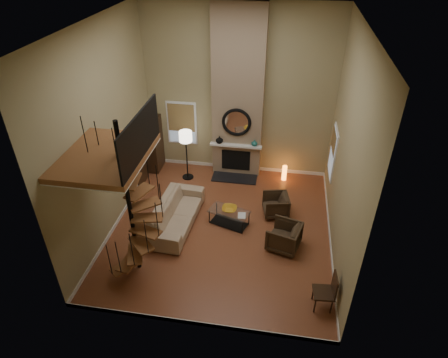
% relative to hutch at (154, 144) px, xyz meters
% --- Properties ---
extents(ground, '(6.00, 6.50, 0.01)m').
position_rel_hutch_xyz_m(ground, '(2.80, -2.82, -0.95)').
color(ground, '#A25834').
rests_on(ground, ground).
extents(back_wall, '(6.00, 0.02, 5.50)m').
position_rel_hutch_xyz_m(back_wall, '(2.80, 0.43, 1.80)').
color(back_wall, tan).
rests_on(back_wall, ground).
extents(front_wall, '(6.00, 0.02, 5.50)m').
position_rel_hutch_xyz_m(front_wall, '(2.80, -6.07, 1.80)').
color(front_wall, tan).
rests_on(front_wall, ground).
extents(left_wall, '(0.02, 6.50, 5.50)m').
position_rel_hutch_xyz_m(left_wall, '(-0.20, -2.82, 1.80)').
color(left_wall, tan).
rests_on(left_wall, ground).
extents(right_wall, '(0.02, 6.50, 5.50)m').
position_rel_hutch_xyz_m(right_wall, '(5.80, -2.82, 1.80)').
color(right_wall, tan).
rests_on(right_wall, ground).
extents(ceiling, '(6.00, 6.50, 0.01)m').
position_rel_hutch_xyz_m(ceiling, '(2.80, -2.82, 4.54)').
color(ceiling, silver).
rests_on(ceiling, back_wall).
extents(baseboard_back, '(6.00, 0.02, 0.12)m').
position_rel_hutch_xyz_m(baseboard_back, '(2.80, 0.42, -0.89)').
color(baseboard_back, white).
rests_on(baseboard_back, ground).
extents(baseboard_front, '(6.00, 0.02, 0.12)m').
position_rel_hutch_xyz_m(baseboard_front, '(2.80, -6.06, -0.89)').
color(baseboard_front, white).
rests_on(baseboard_front, ground).
extents(baseboard_left, '(0.02, 6.50, 0.12)m').
position_rel_hutch_xyz_m(baseboard_left, '(-0.19, -2.82, -0.89)').
color(baseboard_left, white).
rests_on(baseboard_left, ground).
extents(baseboard_right, '(0.02, 6.50, 0.12)m').
position_rel_hutch_xyz_m(baseboard_right, '(5.79, -2.82, -0.89)').
color(baseboard_right, white).
rests_on(baseboard_right, ground).
extents(chimney_breast, '(1.60, 0.38, 5.50)m').
position_rel_hutch_xyz_m(chimney_breast, '(2.80, 0.24, 1.80)').
color(chimney_breast, '#8E765C').
rests_on(chimney_breast, ground).
extents(hearth, '(1.50, 0.60, 0.04)m').
position_rel_hutch_xyz_m(hearth, '(2.80, -0.25, -0.93)').
color(hearth, black).
rests_on(hearth, ground).
extents(firebox, '(0.95, 0.02, 0.72)m').
position_rel_hutch_xyz_m(firebox, '(2.80, 0.04, -0.40)').
color(firebox, black).
rests_on(firebox, chimney_breast).
extents(mantel, '(1.70, 0.18, 0.06)m').
position_rel_hutch_xyz_m(mantel, '(2.80, -0.04, 0.20)').
color(mantel, white).
rests_on(mantel, chimney_breast).
extents(mirror_frame, '(0.94, 0.10, 0.94)m').
position_rel_hutch_xyz_m(mirror_frame, '(2.80, 0.02, 1.00)').
color(mirror_frame, black).
rests_on(mirror_frame, chimney_breast).
extents(mirror_disc, '(0.80, 0.01, 0.80)m').
position_rel_hutch_xyz_m(mirror_disc, '(2.80, 0.03, 1.00)').
color(mirror_disc, white).
rests_on(mirror_disc, chimney_breast).
extents(vase_left, '(0.24, 0.24, 0.25)m').
position_rel_hutch_xyz_m(vase_left, '(2.25, -0.00, 0.35)').
color(vase_left, black).
rests_on(vase_left, mantel).
extents(vase_right, '(0.20, 0.20, 0.21)m').
position_rel_hutch_xyz_m(vase_right, '(3.40, -0.00, 0.33)').
color(vase_right, '#1B5F59').
rests_on(vase_right, mantel).
extents(window_back, '(1.02, 0.06, 1.52)m').
position_rel_hutch_xyz_m(window_back, '(0.90, 0.40, 0.67)').
color(window_back, white).
rests_on(window_back, back_wall).
extents(window_right, '(0.06, 1.02, 1.52)m').
position_rel_hutch_xyz_m(window_right, '(5.78, -0.82, 0.68)').
color(window_right, white).
rests_on(window_right, right_wall).
extents(entry_door, '(0.10, 1.05, 2.16)m').
position_rel_hutch_xyz_m(entry_door, '(-0.15, -1.02, 0.10)').
color(entry_door, white).
rests_on(entry_door, ground).
extents(loft, '(1.70, 2.20, 1.09)m').
position_rel_hutch_xyz_m(loft, '(0.76, -4.62, 2.29)').
color(loft, brown).
rests_on(loft, left_wall).
extents(spiral_stair, '(1.47, 1.47, 4.06)m').
position_rel_hutch_xyz_m(spiral_stair, '(1.02, -4.62, 0.83)').
color(spiral_stair, black).
rests_on(spiral_stair, ground).
extents(hutch, '(0.39, 0.83, 1.87)m').
position_rel_hutch_xyz_m(hutch, '(0.00, 0.00, 0.00)').
color(hutch, '#311D10').
rests_on(hutch, ground).
extents(sofa, '(1.13, 2.56, 0.73)m').
position_rel_hutch_xyz_m(sofa, '(1.50, -2.85, -0.55)').
color(sofa, tan).
rests_on(sofa, ground).
extents(armchair_near, '(0.85, 0.84, 0.66)m').
position_rel_hutch_xyz_m(armchair_near, '(4.32, -1.96, -0.60)').
color(armchair_near, '#3B2B1B').
rests_on(armchair_near, ground).
extents(armchair_far, '(1.00, 0.98, 0.74)m').
position_rel_hutch_xyz_m(armchair_far, '(4.62, -3.33, -0.60)').
color(armchair_far, '#3B2B1B').
rests_on(armchair_far, ground).
extents(coffee_table, '(1.24, 0.88, 0.44)m').
position_rel_hutch_xyz_m(coffee_table, '(2.98, -2.62, -0.67)').
color(coffee_table, silver).
rests_on(coffee_table, ground).
extents(bowl, '(0.42, 0.42, 0.10)m').
position_rel_hutch_xyz_m(bowl, '(2.98, -2.57, -0.45)').
color(bowl, gold).
rests_on(bowl, coffee_table).
extents(book, '(0.24, 0.30, 0.03)m').
position_rel_hutch_xyz_m(book, '(3.33, -2.77, -0.49)').
color(book, gray).
rests_on(book, coffee_table).
extents(floor_lamp, '(0.42, 0.42, 1.73)m').
position_rel_hutch_xyz_m(floor_lamp, '(1.23, -0.43, 0.46)').
color(floor_lamp, black).
rests_on(floor_lamp, ground).
extents(accent_lamp, '(0.15, 0.15, 0.54)m').
position_rel_hutch_xyz_m(accent_lamp, '(4.45, -0.04, -0.70)').
color(accent_lamp, orange).
rests_on(accent_lamp, ground).
extents(side_chair, '(0.49, 0.49, 0.97)m').
position_rel_hutch_xyz_m(side_chair, '(5.55, -5.11, -0.42)').
color(side_chair, '#311D10').
rests_on(side_chair, ground).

